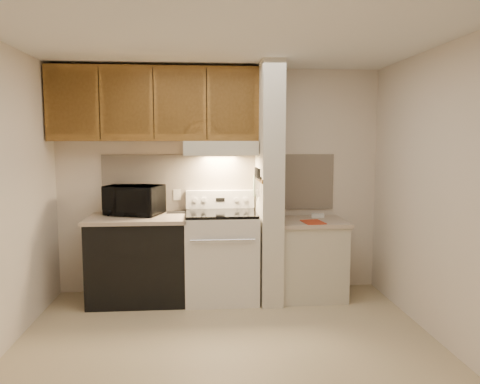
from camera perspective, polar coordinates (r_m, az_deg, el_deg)
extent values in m
plane|color=#C5B28A|center=(4.13, -1.55, -18.11)|extent=(3.60, 3.60, 0.00)
plane|color=white|center=(3.84, -1.67, 18.21)|extent=(3.60, 3.60, 0.00)
cube|color=beige|center=(5.28, -2.48, 1.35)|extent=(3.60, 2.50, 0.02)
cube|color=beige|center=(4.28, 23.24, -0.34)|extent=(0.02, 3.00, 2.50)
cube|color=#F4E0C5|center=(5.27, -2.47, 1.18)|extent=(2.60, 0.02, 0.63)
cube|color=silver|center=(5.07, -2.28, -7.92)|extent=(0.76, 0.65, 0.92)
cube|color=black|center=(4.75, -2.12, -8.40)|extent=(0.50, 0.01, 0.30)
cylinder|color=silver|center=(4.66, -2.11, -5.90)|extent=(0.65, 0.02, 0.02)
cube|color=black|center=(4.97, -2.31, -2.61)|extent=(0.74, 0.64, 0.03)
cube|color=silver|center=(5.24, -2.44, -0.89)|extent=(0.76, 0.08, 0.20)
cube|color=black|center=(5.20, -2.42, -0.94)|extent=(0.10, 0.01, 0.04)
cylinder|color=silver|center=(5.19, -5.51, -0.98)|extent=(0.05, 0.02, 0.05)
cylinder|color=silver|center=(5.19, -4.41, -0.97)|extent=(0.05, 0.02, 0.05)
cylinder|color=silver|center=(5.21, -0.44, -0.93)|extent=(0.05, 0.02, 0.05)
cylinder|color=silver|center=(5.21, 0.65, -0.92)|extent=(0.05, 0.02, 0.05)
cube|color=black|center=(5.13, -12.26, -8.19)|extent=(1.00, 0.63, 0.87)
cube|color=#B9A48F|center=(5.03, -12.39, -3.17)|extent=(1.04, 0.67, 0.04)
cube|color=black|center=(5.19, -7.71, -2.49)|extent=(0.22, 0.08, 0.01)
cylinder|color=#1C5C55|center=(5.26, -15.92, -2.11)|extent=(0.11, 0.11, 0.10)
cube|color=beige|center=(5.27, -7.68, -0.34)|extent=(0.08, 0.01, 0.12)
imported|color=black|center=(5.15, -12.78, -0.96)|extent=(0.66, 0.55, 0.32)
cube|color=beige|center=(4.98, 3.56, 1.04)|extent=(0.22, 0.70, 2.50)
cube|color=brown|center=(4.96, 2.23, 1.61)|extent=(0.01, 0.70, 0.04)
cube|color=black|center=(4.90, 2.23, 1.79)|extent=(0.02, 0.42, 0.04)
cube|color=silver|center=(4.74, 2.34, 0.41)|extent=(0.01, 0.03, 0.16)
cylinder|color=black|center=(4.73, 2.34, 2.23)|extent=(0.02, 0.02, 0.10)
cube|color=silver|center=(4.84, 2.19, 0.42)|extent=(0.01, 0.04, 0.18)
cylinder|color=black|center=(4.83, 2.20, 2.31)|extent=(0.02, 0.02, 0.10)
cube|color=silver|center=(4.93, 2.07, 0.41)|extent=(0.01, 0.04, 0.20)
cylinder|color=black|center=(4.89, 2.11, 2.36)|extent=(0.02, 0.02, 0.10)
cube|color=silver|center=(4.98, 2.00, 0.70)|extent=(0.01, 0.04, 0.16)
cylinder|color=black|center=(4.97, 2.00, 2.43)|extent=(0.02, 0.02, 0.10)
cube|color=silver|center=(5.09, 1.86, 0.71)|extent=(0.01, 0.04, 0.18)
cylinder|color=black|center=(5.05, 1.90, 2.49)|extent=(0.02, 0.02, 0.10)
cube|color=slate|center=(5.13, 1.82, 0.76)|extent=(0.03, 0.10, 0.23)
cube|color=beige|center=(5.21, 8.56, -8.23)|extent=(0.70, 0.60, 0.81)
cube|color=#B9A48F|center=(5.12, 8.64, -3.62)|extent=(0.74, 0.64, 0.04)
cube|color=#B6371A|center=(4.97, 8.89, -3.64)|extent=(0.23, 0.30, 0.01)
cube|color=white|center=(5.31, 9.47, -2.84)|extent=(0.15, 0.12, 0.04)
cube|color=beige|center=(5.04, -2.40, 5.38)|extent=(0.78, 0.44, 0.15)
cube|color=beige|center=(4.83, -2.30, 4.81)|extent=(0.78, 0.04, 0.06)
cube|color=brown|center=(5.12, -10.32, 10.46)|extent=(2.18, 0.33, 0.77)
cube|color=brown|center=(5.10, -19.82, 10.20)|extent=(0.46, 0.01, 0.63)
cube|color=black|center=(5.04, -16.79, 10.36)|extent=(0.01, 0.01, 0.73)
cube|color=brown|center=(4.99, -13.67, 10.49)|extent=(0.46, 0.01, 0.63)
cube|color=black|center=(4.96, -10.51, 10.59)|extent=(0.01, 0.01, 0.73)
cube|color=brown|center=(4.94, -7.30, 10.66)|extent=(0.46, 0.01, 0.63)
cube|color=black|center=(4.93, -4.09, 10.70)|extent=(0.01, 0.01, 0.73)
cube|color=brown|center=(4.94, -0.87, 10.70)|extent=(0.46, 0.01, 0.63)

